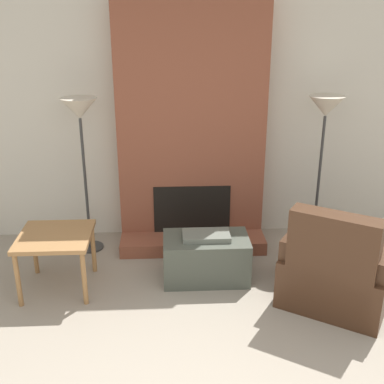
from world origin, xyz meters
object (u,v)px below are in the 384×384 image
(armchair, at_px, (338,269))
(side_table, at_px, (56,242))
(ottoman, at_px, (206,257))
(floor_lamp_right, at_px, (325,116))
(floor_lamp_left, at_px, (80,119))

(armchair, height_order, side_table, armchair)
(ottoman, relative_size, floor_lamp_right, 0.50)
(ottoman, xyz_separation_m, floor_lamp_left, (-1.22, 0.70, 1.22))
(armchair, bearing_deg, floor_lamp_right, -63.26)
(armchair, xyz_separation_m, side_table, (-2.55, 0.32, 0.19))
(ottoman, bearing_deg, side_table, -175.84)
(side_table, xyz_separation_m, floor_lamp_right, (2.67, 0.80, 0.97))
(armchair, distance_m, side_table, 2.58)
(ottoman, bearing_deg, armchair, -19.86)
(side_table, bearing_deg, ottoman, 4.16)
(ottoman, bearing_deg, floor_lamp_right, 28.78)
(armchair, relative_size, floor_lamp_right, 0.80)
(side_table, relative_size, floor_lamp_right, 0.40)
(floor_lamp_left, distance_m, floor_lamp_right, 2.50)
(floor_lamp_right, bearing_deg, armchair, -95.99)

